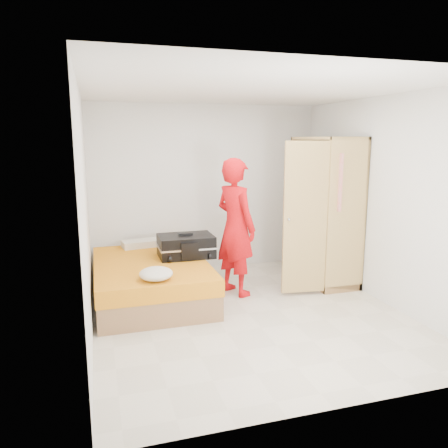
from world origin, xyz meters
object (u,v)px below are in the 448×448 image
object	(u,v)px
bed	(151,280)
round_cushion	(156,274)
wardrobe	(323,214)
person	(236,227)
suitcase	(186,246)

from	to	relation	value
bed	round_cushion	size ratio (longest dim) A/B	5.30
wardrobe	person	bearing A→B (deg)	-174.73
round_cushion	bed	bearing A→B (deg)	87.65
bed	suitcase	bearing A→B (deg)	14.91
wardrobe	suitcase	world-z (taller)	wardrobe
suitcase	wardrobe	bearing A→B (deg)	-2.75
suitcase	round_cushion	distance (m)	1.05
bed	person	size ratio (longest dim) A/B	1.10
person	bed	bearing A→B (deg)	60.77
bed	wardrobe	xyz separation A→B (m)	(2.50, 0.02, 0.75)
wardrobe	suitcase	distance (m)	2.03
wardrobe	person	distance (m)	1.38
bed	round_cushion	distance (m)	0.84
bed	person	bearing A→B (deg)	-5.45
wardrobe	round_cushion	world-z (taller)	wardrobe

